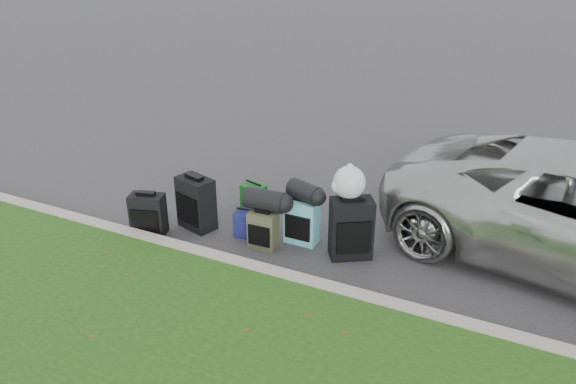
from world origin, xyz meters
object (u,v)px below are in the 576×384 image
at_px(suitcase_small_black, 148,214).
at_px(suitcase_teal, 302,221).
at_px(suitcase_large_black_left, 196,203).
at_px(tote_navy, 247,224).
at_px(suitcase_large_black_right, 351,228).
at_px(suitcase_olive, 263,230).
at_px(tote_green, 254,197).

distance_m(suitcase_small_black, suitcase_teal, 2.04).
distance_m(suitcase_large_black_left, suitcase_teal, 1.47).
xyz_separation_m(suitcase_large_black_left, suitcase_teal, (1.45, 0.26, -0.06)).
bearing_deg(suitcase_small_black, tote_navy, 6.61).
relative_size(suitcase_teal, suitcase_large_black_right, 0.77).
bearing_deg(suitcase_olive, suitcase_teal, 38.74).
xyz_separation_m(suitcase_small_black, suitcase_olive, (1.53, 0.35, -0.03)).
bearing_deg(suitcase_small_black, suitcase_large_black_left, 24.92).
height_order(tote_green, tote_navy, tote_green).
height_order(suitcase_large_black_right, tote_green, suitcase_large_black_right).
height_order(suitcase_large_black_left, suitcase_olive, suitcase_large_black_left).
bearing_deg(tote_navy, suitcase_teal, 2.87).
bearing_deg(suitcase_olive, tote_navy, 149.26).
relative_size(suitcase_olive, suitcase_teal, 0.83).
bearing_deg(tote_green, suitcase_small_black, -109.02).
xyz_separation_m(tote_green, tote_navy, (0.32, -0.74, -0.01)).
height_order(suitcase_small_black, tote_navy, suitcase_small_black).
xyz_separation_m(suitcase_large_black_right, tote_navy, (-1.40, -0.10, -0.21)).
xyz_separation_m(suitcase_large_black_left, suitcase_olive, (1.06, -0.08, -0.12)).
bearing_deg(suitcase_teal, suitcase_small_black, -160.09).
bearing_deg(suitcase_large_black_left, tote_navy, 23.70).
bearing_deg(tote_navy, tote_green, 103.93).
height_order(suitcase_olive, tote_navy, suitcase_olive).
bearing_deg(suitcase_teal, suitcase_large_black_right, -4.30).
xyz_separation_m(suitcase_small_black, tote_navy, (1.20, 0.53, -0.11)).
bearing_deg(tote_navy, suitcase_olive, -37.64).
height_order(suitcase_small_black, suitcase_large_black_left, suitcase_large_black_left).
height_order(suitcase_teal, tote_navy, suitcase_teal).
relative_size(suitcase_large_black_left, tote_navy, 2.13).
relative_size(tote_green, tote_navy, 1.07).
bearing_deg(suitcase_teal, suitcase_large_black_left, -169.67).
relative_size(suitcase_olive, tote_green, 1.35).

